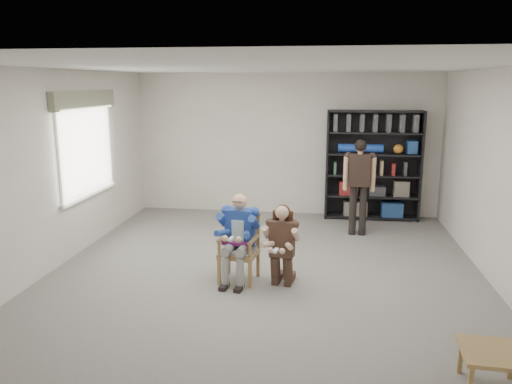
% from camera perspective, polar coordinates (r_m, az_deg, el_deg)
% --- Properties ---
extents(room_shell, '(6.00, 7.00, 2.80)m').
position_cam_1_polar(room_shell, '(6.57, 1.01, 1.83)').
color(room_shell, white).
rests_on(room_shell, ground).
extents(floor, '(6.00, 7.00, 0.01)m').
position_cam_1_polar(floor, '(6.96, 0.96, -9.58)').
color(floor, slate).
rests_on(floor, ground).
extents(window_left, '(0.16, 2.00, 1.75)m').
position_cam_1_polar(window_left, '(8.35, -18.72, 5.03)').
color(window_left, white).
rests_on(window_left, room_shell).
extents(armchair, '(0.59, 0.58, 0.92)m').
position_cam_1_polar(armchair, '(6.67, -1.98, -6.38)').
color(armchair, '#9F7E44').
rests_on(armchair, floor).
extents(seated_man, '(0.60, 0.78, 1.19)m').
position_cam_1_polar(seated_man, '(6.62, -1.99, -5.25)').
color(seated_man, navy).
rests_on(seated_man, floor).
extents(kneeling_woman, '(0.55, 0.79, 1.09)m').
position_cam_1_polar(kneeling_woman, '(6.46, 2.94, -6.21)').
color(kneeling_woman, '#3C281D').
rests_on(kneeling_woman, floor).
extents(bookshelf, '(1.80, 0.38, 2.10)m').
position_cam_1_polar(bookshelf, '(9.86, 13.22, 2.97)').
color(bookshelf, black).
rests_on(bookshelf, floor).
extents(standing_man, '(0.53, 0.31, 1.67)m').
position_cam_1_polar(standing_man, '(8.75, 11.67, 0.46)').
color(standing_man, black).
rests_on(standing_man, floor).
extents(side_table, '(0.56, 0.56, 0.37)m').
position_cam_1_polar(side_table, '(4.98, 25.33, -17.94)').
color(side_table, '#9F7E44').
rests_on(side_table, floor).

